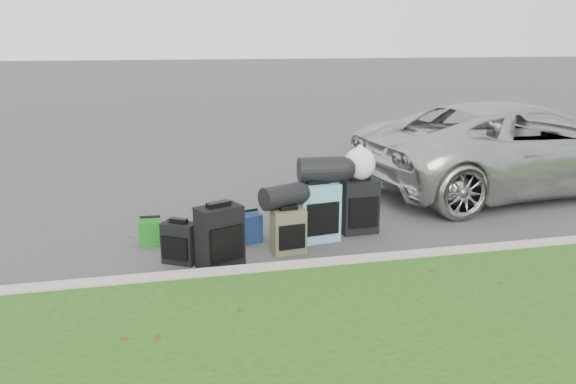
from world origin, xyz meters
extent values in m
plane|color=#383535|center=(0.00, 0.00, 0.00)|extent=(120.00, 120.00, 0.00)
cube|color=#9E937F|center=(0.00, -1.00, 0.07)|extent=(120.00, 0.18, 0.15)
imported|color=#B7B7B2|center=(3.83, 1.49, 0.69)|extent=(5.13, 2.73, 1.37)
cube|color=black|center=(-1.40, -0.35, 0.22)|extent=(0.40, 0.35, 0.44)
cube|color=black|center=(-0.99, -0.55, 0.33)|extent=(0.52, 0.43, 0.65)
cube|color=#3E3C2A|center=(-0.21, -0.32, 0.25)|extent=(0.38, 0.26, 0.50)
cube|color=teal|center=(0.21, -0.01, 0.34)|extent=(0.51, 0.35, 0.69)
cube|color=black|center=(0.77, 0.14, 0.33)|extent=(0.45, 0.28, 0.66)
cube|color=#176A19|center=(-1.70, 0.28, 0.15)|extent=(0.27, 0.22, 0.29)
cube|color=#16284F|center=(-0.61, 0.13, 0.17)|extent=(0.36, 0.31, 0.33)
cylinder|color=black|center=(-0.26, -0.22, 0.62)|extent=(0.54, 0.42, 0.26)
cylinder|color=black|center=(0.26, 0.05, 0.84)|extent=(0.55, 0.33, 0.30)
sphere|color=silver|center=(0.78, 0.19, 0.85)|extent=(0.38, 0.38, 0.38)
camera|label=1|loc=(-1.51, -6.02, 2.30)|focal=35.00mm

